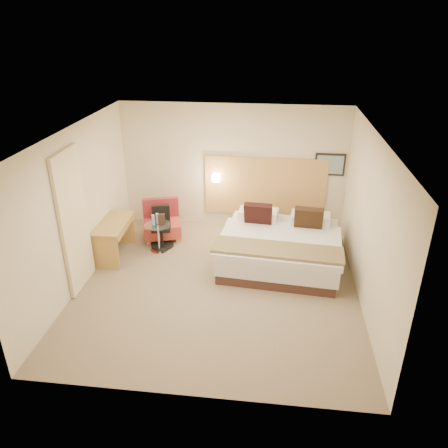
# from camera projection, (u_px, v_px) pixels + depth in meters

# --- Properties ---
(floor) EXTENTS (4.80, 5.00, 0.02)m
(floor) POSITION_uv_depth(u_px,v_px,m) (218.00, 286.00, 7.69)
(floor) COLOR #806E56
(floor) RESTS_ON ground
(ceiling) EXTENTS (4.80, 5.00, 0.02)m
(ceiling) POSITION_uv_depth(u_px,v_px,m) (217.00, 133.00, 6.51)
(ceiling) COLOR white
(ceiling) RESTS_ON floor
(wall_back) EXTENTS (4.80, 0.02, 2.70)m
(wall_back) POSITION_uv_depth(u_px,v_px,m) (233.00, 167.00, 9.35)
(wall_back) COLOR beige
(wall_back) RESTS_ON floor
(wall_front) EXTENTS (4.80, 0.02, 2.70)m
(wall_front) POSITION_uv_depth(u_px,v_px,m) (188.00, 308.00, 4.85)
(wall_front) COLOR beige
(wall_front) RESTS_ON floor
(wall_left) EXTENTS (0.02, 5.00, 2.70)m
(wall_left) POSITION_uv_depth(u_px,v_px,m) (76.00, 208.00, 7.36)
(wall_left) COLOR beige
(wall_left) RESTS_ON floor
(wall_right) EXTENTS (0.02, 5.00, 2.70)m
(wall_right) POSITION_uv_depth(u_px,v_px,m) (370.00, 223.00, 6.84)
(wall_right) COLOR beige
(wall_right) RESTS_ON floor
(headboard_panel) EXTENTS (2.60, 0.04, 1.30)m
(headboard_panel) POSITION_uv_depth(u_px,v_px,m) (265.00, 187.00, 9.41)
(headboard_panel) COLOR tan
(headboard_panel) RESTS_ON wall_back
(art_frame) EXTENTS (0.62, 0.03, 0.47)m
(art_frame) POSITION_uv_depth(u_px,v_px,m) (330.00, 164.00, 9.04)
(art_frame) COLOR black
(art_frame) RESTS_ON wall_back
(art_canvas) EXTENTS (0.54, 0.01, 0.39)m
(art_canvas) POSITION_uv_depth(u_px,v_px,m) (330.00, 165.00, 9.02)
(art_canvas) COLOR gray
(art_canvas) RESTS_ON wall_back
(lamp_arm) EXTENTS (0.02, 0.12, 0.02)m
(lamp_arm) POSITION_uv_depth(u_px,v_px,m) (216.00, 177.00, 9.39)
(lamp_arm) COLOR silver
(lamp_arm) RESTS_ON wall_back
(lamp_shade) EXTENTS (0.15, 0.15, 0.15)m
(lamp_shade) POSITION_uv_depth(u_px,v_px,m) (216.00, 178.00, 9.34)
(lamp_shade) COLOR #FEECC6
(lamp_shade) RESTS_ON wall_back
(curtain) EXTENTS (0.06, 0.90, 2.42)m
(curtain) POSITION_uv_depth(u_px,v_px,m) (74.00, 222.00, 7.19)
(curtain) COLOR beige
(curtain) RESTS_ON wall_left
(bottle_a) EXTENTS (0.08, 0.08, 0.21)m
(bottle_a) POSITION_uv_depth(u_px,v_px,m) (153.00, 220.00, 8.53)
(bottle_a) COLOR #85A0CE
(bottle_a) RESTS_ON side_table
(bottle_b) EXTENTS (0.08, 0.08, 0.21)m
(bottle_b) POSITION_uv_depth(u_px,v_px,m) (157.00, 218.00, 8.59)
(bottle_b) COLOR #8CB7D9
(bottle_b) RESTS_ON side_table
(menu_folder) EXTENTS (0.14, 0.09, 0.23)m
(menu_folder) POSITION_uv_depth(u_px,v_px,m) (162.00, 219.00, 8.52)
(menu_folder) COLOR #311E14
(menu_folder) RESTS_ON side_table
(bed) EXTENTS (2.36, 2.32, 1.07)m
(bed) POSITION_uv_depth(u_px,v_px,m) (280.00, 245.00, 8.28)
(bed) COLOR #402620
(bed) RESTS_ON floor
(lounge_chair) EXTENTS (0.92, 0.85, 0.80)m
(lounge_chair) POSITION_uv_depth(u_px,v_px,m) (162.00, 223.00, 9.24)
(lounge_chair) COLOR tan
(lounge_chair) RESTS_ON floor
(side_table) EXTENTS (0.66, 0.66, 0.58)m
(side_table) POSITION_uv_depth(u_px,v_px,m) (159.00, 236.00, 8.68)
(side_table) COLOR silver
(side_table) RESTS_ON floor
(desk) EXTENTS (0.56, 1.16, 0.71)m
(desk) POSITION_uv_depth(u_px,v_px,m) (115.00, 230.00, 8.41)
(desk) COLOR #A48240
(desk) RESTS_ON floor
(desk_chair) EXTENTS (0.54, 0.54, 0.82)m
(desk_chair) POSITION_uv_depth(u_px,v_px,m) (162.00, 230.00, 8.88)
(desk_chair) COLOR black
(desk_chair) RESTS_ON floor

